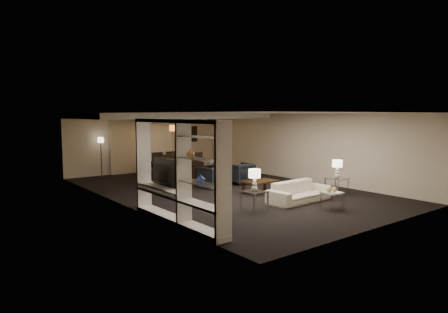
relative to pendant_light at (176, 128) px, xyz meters
The scene contains 35 objects.
floor 4.00m from the pendant_light, 94.90° to the right, with size 11.00×11.00×0.00m, color black.
ceiling 3.56m from the pendant_light, 94.90° to the right, with size 7.00×11.00×0.02m, color silver.
wall_back 2.13m from the pendant_light, 98.53° to the left, with size 7.00×0.02×2.50m, color beige.
wall_front 9.03m from the pendant_light, 91.91° to the right, with size 7.00×0.02×2.50m, color beige.
wall_left 5.21m from the pendant_light, 137.35° to the right, with size 0.02×11.00×2.50m, color beige.
wall_right 4.79m from the pendant_light, 47.56° to the right, with size 0.02×11.00×2.50m, color beige.
ceiling_soffit 0.57m from the pendant_light, behind, with size 7.00×4.00×0.20m, color silver.
curtains 2.38m from the pendant_light, 122.01° to the left, with size 1.50×0.12×2.40m, color beige.
door 2.19m from the pendant_light, 78.52° to the left, with size 0.90×0.05×2.10m, color silver.
painting 2.69m from the pendant_light, 47.44° to the left, with size 0.95×0.04×0.65m, color #142D38.
media_unit 7.13m from the pendant_light, 120.62° to the right, with size 0.38×3.40×2.35m, color white, non-canonical shape.
pendant_light is the anchor object (origin of this frame).
sofa 6.42m from the pendant_light, 87.33° to the right, with size 1.99×0.78×0.58m, color beige.
coffee_table 4.93m from the pendant_light, 86.41° to the right, with size 1.09×0.64×0.39m, color black, non-canonical shape.
armchair_left 3.31m from the pendant_light, 96.10° to the right, with size 0.79×0.81×0.74m, color black.
armchair_right 3.41m from the pendant_light, 72.98° to the right, with size 0.79×0.81×0.74m, color black.
side_table_left 6.58m from the pendant_light, 102.81° to the right, with size 0.55×0.55×0.51m, color silver, non-canonical shape.
side_table_right 6.73m from the pendant_light, 72.23° to the right, with size 0.55×0.55×0.51m, color white, non-canonical shape.
table_lamp_left 6.46m from the pendant_light, 102.81° to the right, with size 0.31×0.31×0.56m, color beige, non-canonical shape.
table_lamp_right 6.61m from the pendant_light, 72.23° to the right, with size 0.31×0.31×0.56m, color beige, non-canonical shape.
marble_table 7.50m from the pendant_light, 87.73° to the right, with size 0.45×0.45×0.45m, color silver, non-canonical shape.
gold_gourd_a 7.44m from the pendant_light, 88.52° to the right, with size 0.15×0.15×0.15m, color #D4C170.
gold_gourd_b 7.45m from the pendant_light, 86.95° to the right, with size 0.13×0.13×0.13m, color #E6B679.
television 6.44m from the pendant_light, 124.08° to the right, with size 0.15×1.15×0.66m, color black.
vase_blue 7.91m from the pendant_light, 117.29° to the right, with size 0.18×0.18×0.19m, color #2540A0.
vase_amber 7.56m from the pendant_light, 118.56° to the right, with size 0.17×0.17×0.18m, color #C28640.
floor_speaker 5.58m from the pendant_light, 130.49° to the right, with size 0.10×0.10×0.95m, color black.
dining_table 1.71m from the pendant_light, 118.46° to the right, with size 1.96×1.09×0.69m, color black.
chair_nl 2.09m from the pendant_light, 126.58° to the right, with size 0.47×0.47×1.02m, color black, non-canonical shape.
chair_nm 1.90m from the pendant_light, 104.43° to the right, with size 0.47×0.47×1.02m, color black, non-canonical shape.
chair_nr 1.90m from the pendant_light, 77.18° to the right, with size 0.47×0.47×1.02m, color black, non-canonical shape.
chair_fl 1.68m from the pendant_light, behind, with size 0.47×0.47×1.02m, color black, non-canonical shape.
chair_fm 1.45m from the pendant_light, 168.89° to the left, with size 0.47×0.47×1.02m, color black, non-canonical shape.
chair_fr 1.44m from the pendant_light, 12.52° to the left, with size 0.47×0.47×1.02m, color black, non-canonical shape.
floor_lamp 3.17m from the pendant_light, 144.86° to the left, with size 0.23×0.23×1.56m, color black, non-canonical shape.
Camera 1 is at (-7.84, -10.15, 2.45)m, focal length 32.00 mm.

